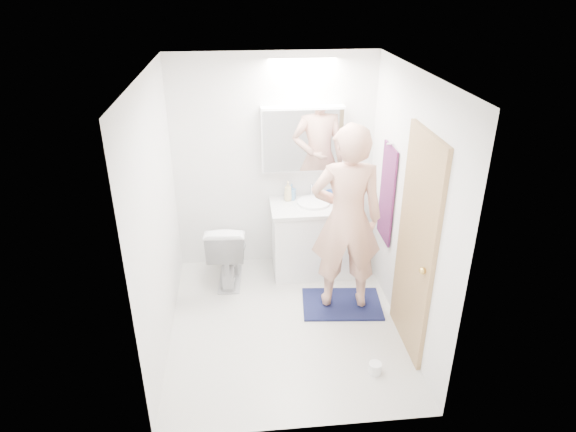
{
  "coord_description": "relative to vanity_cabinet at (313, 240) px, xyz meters",
  "views": [
    {
      "loc": [
        -0.38,
        -3.91,
        3.09
      ],
      "look_at": [
        0.05,
        0.25,
        1.05
      ],
      "focal_mm": 31.13,
      "sensor_mm": 36.0,
      "label": 1
    }
  ],
  "objects": [
    {
      "name": "ceiling",
      "position": [
        -0.41,
        -0.96,
        2.01
      ],
      "size": [
        2.5,
        2.5,
        0.0
      ],
      "primitive_type": "plane",
      "rotation": [
        3.14,
        0.0,
        0.0
      ],
      "color": "white",
      "rests_on": "floor"
    },
    {
      "name": "wall_left",
      "position": [
        -1.51,
        -0.96,
        0.81
      ],
      "size": [
        0.0,
        2.5,
        2.5
      ],
      "primitive_type": "plane",
      "rotation": [
        1.57,
        0.0,
        1.57
      ],
      "color": "white",
      "rests_on": "floor"
    },
    {
      "name": "door",
      "position": [
        0.67,
        -1.31,
        0.61
      ],
      "size": [
        0.04,
        0.8,
        2.0
      ],
      "primitive_type": "cube",
      "color": "tan",
      "rests_on": "wall_right"
    },
    {
      "name": "wall_front",
      "position": [
        -0.41,
        -2.21,
        0.81
      ],
      "size": [
        2.5,
        0.0,
        2.5
      ],
      "primitive_type": "plane",
      "rotation": [
        -1.57,
        0.0,
        0.0
      ],
      "color": "white",
      "rests_on": "floor"
    },
    {
      "name": "floor",
      "position": [
        -0.41,
        -0.96,
        -0.39
      ],
      "size": [
        2.5,
        2.5,
        0.0
      ],
      "primitive_type": "plane",
      "color": "silver",
      "rests_on": "ground"
    },
    {
      "name": "person",
      "position": [
        0.2,
        -0.72,
        0.6
      ],
      "size": [
        0.72,
        0.51,
        1.88
      ],
      "primitive_type": "imported",
      "rotation": [
        0.0,
        0.0,
        3.05
      ],
      "color": "tan",
      "rests_on": "bath_rug"
    },
    {
      "name": "faucet",
      "position": [
        0.0,
        0.22,
        0.51
      ],
      "size": [
        0.02,
        0.02,
        0.16
      ],
      "primitive_type": "cylinder",
      "color": "#B9B8BD",
      "rests_on": "countertop"
    },
    {
      "name": "toilet_paper_roll",
      "position": [
        0.29,
        -1.7,
        -0.34
      ],
      "size": [
        0.11,
        0.11,
        0.1
      ],
      "primitive_type": "cylinder",
      "color": "white",
      "rests_on": "floor"
    },
    {
      "name": "towel",
      "position": [
        0.67,
        -0.41,
        0.71
      ],
      "size": [
        0.02,
        0.42,
        1.0
      ],
      "primitive_type": "cube",
      "color": "#131D3B",
      "rests_on": "wall_right"
    },
    {
      "name": "vanity_cabinet",
      "position": [
        0.0,
        0.0,
        0.0
      ],
      "size": [
        0.9,
        0.55,
        0.78
      ],
      "primitive_type": "cube",
      "color": "white",
      "rests_on": "floor"
    },
    {
      "name": "bath_rug",
      "position": [
        0.2,
        -0.72,
        -0.38
      ],
      "size": [
        0.85,
        0.62,
        0.02
      ],
      "primitive_type": "cube",
      "rotation": [
        0.0,
        0.0,
        -0.09
      ],
      "color": "#151F44",
      "rests_on": "floor"
    },
    {
      "name": "wall_back",
      "position": [
        -0.41,
        0.29,
        0.81
      ],
      "size": [
        2.5,
        0.0,
        2.5
      ],
      "primitive_type": "plane",
      "rotation": [
        1.57,
        0.0,
        0.0
      ],
      "color": "white",
      "rests_on": "floor"
    },
    {
      "name": "soap_bottle_b",
      "position": [
        -0.23,
        0.18,
        0.52
      ],
      "size": [
        0.1,
        0.1,
        0.18
      ],
      "primitive_type": "imported",
      "rotation": [
        0.0,
        0.0,
        -0.34
      ],
      "color": "#5A93C2",
      "rests_on": "countertop"
    },
    {
      "name": "soap_bottle_a",
      "position": [
        -0.27,
        0.15,
        0.54
      ],
      "size": [
        0.09,
        0.09,
        0.22
      ],
      "primitive_type": "imported",
      "rotation": [
        0.0,
        0.0,
        0.07
      ],
      "color": "#D2BD87",
      "rests_on": "countertop"
    },
    {
      "name": "sink_basin",
      "position": [
        0.0,
        0.03,
        0.45
      ],
      "size": [
        0.36,
        0.36,
        0.03
      ],
      "primitive_type": "cylinder",
      "color": "white",
      "rests_on": "countertop"
    },
    {
      "name": "wall_right",
      "position": [
        0.69,
        -0.96,
        0.81
      ],
      "size": [
        0.0,
        2.5,
        2.5
      ],
      "primitive_type": "plane",
      "rotation": [
        1.57,
        0.0,
        -1.57
      ],
      "color": "white",
      "rests_on": "floor"
    },
    {
      "name": "towel_hook",
      "position": [
        0.66,
        -0.41,
        1.23
      ],
      "size": [
        0.07,
        0.02,
        0.02
      ],
      "primitive_type": "cylinder",
      "rotation": [
        0.0,
        1.57,
        0.0
      ],
      "color": "silver",
      "rests_on": "wall_right"
    },
    {
      "name": "medicine_cabinet",
      "position": [
        -0.11,
        0.21,
        1.11
      ],
      "size": [
        0.88,
        0.14,
        0.7
      ],
      "primitive_type": "cube",
      "color": "white",
      "rests_on": "wall_back"
    },
    {
      "name": "mirror_panel",
      "position": [
        -0.11,
        0.13,
        1.11
      ],
      "size": [
        0.84,
        0.01,
        0.66
      ],
      "primitive_type": "cube",
      "color": "silver",
      "rests_on": "medicine_cabinet"
    },
    {
      "name": "toothbrush_cup",
      "position": [
        0.2,
        0.16,
        0.48
      ],
      "size": [
        0.12,
        0.12,
        0.09
      ],
      "primitive_type": "imported",
      "rotation": [
        0.0,
        0.0,
        -0.19
      ],
      "color": "#3C66B6",
      "rests_on": "countertop"
    },
    {
      "name": "door_knob",
      "position": [
        0.63,
        -1.61,
        0.56
      ],
      "size": [
        0.06,
        0.06,
        0.06
      ],
      "primitive_type": "sphere",
      "color": "gold",
      "rests_on": "door"
    },
    {
      "name": "toilet",
      "position": [
        -0.96,
        -0.11,
        -0.02
      ],
      "size": [
        0.46,
        0.75,
        0.74
      ],
      "primitive_type": "imported",
      "rotation": [
        0.0,
        0.0,
        3.07
      ],
      "color": "white",
      "rests_on": "floor"
    },
    {
      "name": "countertop",
      "position": [
        0.0,
        -0.0,
        0.41
      ],
      "size": [
        0.95,
        0.58,
        0.04
      ],
      "primitive_type": "cube",
      "color": "silver",
      "rests_on": "vanity_cabinet"
    }
  ]
}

